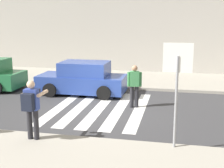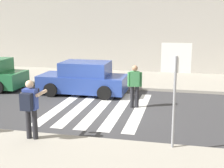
{
  "view_description": "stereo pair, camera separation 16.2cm",
  "coord_description": "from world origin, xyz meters",
  "px_view_note": "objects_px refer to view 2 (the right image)",
  "views": [
    {
      "loc": [
        3.02,
        -11.51,
        3.59
      ],
      "look_at": [
        0.6,
        -0.2,
        1.1
      ],
      "focal_mm": 50.0,
      "sensor_mm": 36.0,
      "label": 1
    },
    {
      "loc": [
        3.17,
        -11.47,
        3.59
      ],
      "look_at": [
        0.6,
        -0.2,
        1.1
      ],
      "focal_mm": 50.0,
      "sensor_mm": 36.0,
      "label": 2
    }
  ],
  "objects_px": {
    "stop_sign": "(175,73)",
    "photographer_with_backpack": "(30,105)",
    "parked_car_blue": "(84,79)",
    "pedestrian_crossing": "(135,84)"
  },
  "relations": [
    {
      "from": "stop_sign",
      "to": "photographer_with_backpack",
      "type": "bearing_deg",
      "value": -175.48
    },
    {
      "from": "photographer_with_backpack",
      "to": "pedestrian_crossing",
      "type": "bearing_deg",
      "value": 61.66
    },
    {
      "from": "parked_car_blue",
      "to": "pedestrian_crossing",
      "type": "bearing_deg",
      "value": -32.33
    },
    {
      "from": "stop_sign",
      "to": "pedestrian_crossing",
      "type": "height_order",
      "value": "stop_sign"
    },
    {
      "from": "stop_sign",
      "to": "pedestrian_crossing",
      "type": "distance_m",
      "value": 4.49
    },
    {
      "from": "stop_sign",
      "to": "photographer_with_backpack",
      "type": "height_order",
      "value": "stop_sign"
    },
    {
      "from": "pedestrian_crossing",
      "to": "parked_car_blue",
      "type": "distance_m",
      "value": 3.2
    },
    {
      "from": "photographer_with_backpack",
      "to": "parked_car_blue",
      "type": "distance_m",
      "value": 6.04
    },
    {
      "from": "pedestrian_crossing",
      "to": "stop_sign",
      "type": "bearing_deg",
      "value": -67.42
    },
    {
      "from": "stop_sign",
      "to": "pedestrian_crossing",
      "type": "bearing_deg",
      "value": 112.58
    }
  ]
}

